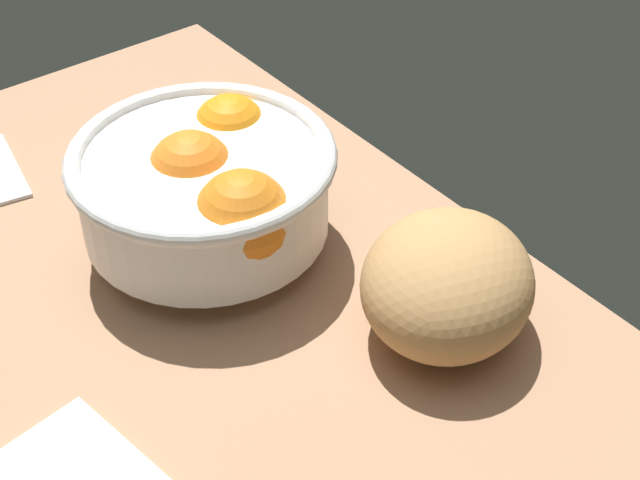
# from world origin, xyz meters

# --- Properties ---
(ground_plane) EXTENTS (0.79, 0.58, 0.03)m
(ground_plane) POSITION_xyz_m (0.00, 0.00, -0.01)
(ground_plane) COLOR #A97B5B
(fruit_bowl) EXTENTS (0.23, 0.23, 0.12)m
(fruit_bowl) POSITION_xyz_m (0.02, -0.07, 0.07)
(fruit_bowl) COLOR white
(fruit_bowl) RESTS_ON ground
(bread_loaf) EXTENTS (0.20, 0.21, 0.10)m
(bread_loaf) POSITION_xyz_m (-0.19, -0.16, 0.05)
(bread_loaf) COLOR tan
(bread_loaf) RESTS_ON ground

